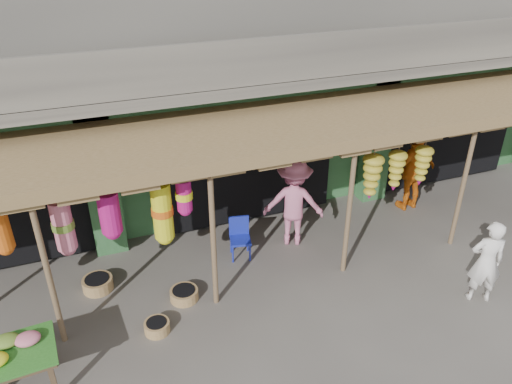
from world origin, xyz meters
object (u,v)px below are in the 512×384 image
object	(u,v)px
person_front	(486,262)
person_vendor	(414,171)
person_shopper	(294,202)
blue_chair	(240,235)

from	to	relation	value
person_front	person_vendor	bearing A→B (deg)	-81.42
person_front	person_vendor	xyz separation A→B (m)	(0.77, 3.06, 0.15)
person_front	person_shopper	size ratio (longest dim) A/B	0.85
blue_chair	person_shopper	size ratio (longest dim) A/B	0.44
blue_chair	person_vendor	size ratio (longest dim) A/B	0.44
blue_chair	person_vendor	distance (m)	4.26
person_vendor	person_shopper	xyz separation A→B (m)	(-3.06, -0.31, -0.01)
person_vendor	person_shopper	distance (m)	3.08
person_front	person_shopper	distance (m)	3.59
blue_chair	person_front	xyz separation A→B (m)	(3.45, -2.70, 0.33)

